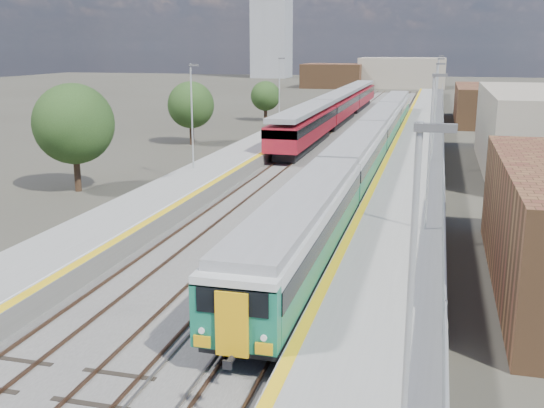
% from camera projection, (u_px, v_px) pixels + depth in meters
% --- Properties ---
extents(ground, '(320.00, 320.00, 0.00)m').
position_uv_depth(ground, '(359.00, 153.00, 59.25)').
color(ground, '#47443A').
rests_on(ground, ground).
extents(ballast_bed, '(10.50, 155.00, 0.06)m').
position_uv_depth(ballast_bed, '(339.00, 148.00, 62.14)').
color(ballast_bed, '#565451').
rests_on(ballast_bed, ground).
extents(tracks, '(8.96, 160.00, 0.17)m').
position_uv_depth(tracks, '(348.00, 145.00, 63.55)').
color(tracks, '#4C3323').
rests_on(tracks, ground).
extents(platform_right, '(4.70, 155.00, 8.52)m').
position_uv_depth(platform_right, '(419.00, 146.00, 60.17)').
color(platform_right, slate).
rests_on(platform_right, ground).
extents(platform_left, '(4.30, 155.00, 8.52)m').
position_uv_depth(platform_left, '(272.00, 141.00, 63.67)').
color(platform_left, slate).
rests_on(platform_left, ground).
extents(buildings, '(72.00, 185.50, 40.00)m').
position_uv_depth(buildings, '(329.00, 42.00, 144.29)').
color(buildings, brown).
rests_on(buildings, ground).
extents(green_train, '(2.72, 75.92, 3.00)m').
position_uv_depth(green_train, '(371.00, 138.00, 53.95)').
color(green_train, black).
rests_on(green_train, ground).
extents(red_train, '(3.04, 61.68, 3.84)m').
position_uv_depth(red_train, '(338.00, 106.00, 80.60)').
color(red_train, black).
rests_on(red_train, ground).
extents(tree_a, '(5.43, 5.43, 7.36)m').
position_uv_depth(tree_a, '(74.00, 124.00, 42.71)').
color(tree_a, '#382619').
rests_on(tree_a, ground).
extents(tree_b, '(4.67, 4.67, 6.33)m').
position_uv_depth(tree_b, '(191.00, 105.00, 63.66)').
color(tree_b, '#382619').
rests_on(tree_b, ground).
extents(tree_c, '(3.90, 3.90, 5.29)m').
position_uv_depth(tree_c, '(266.00, 96.00, 83.80)').
color(tree_c, '#382619').
rests_on(tree_c, ground).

